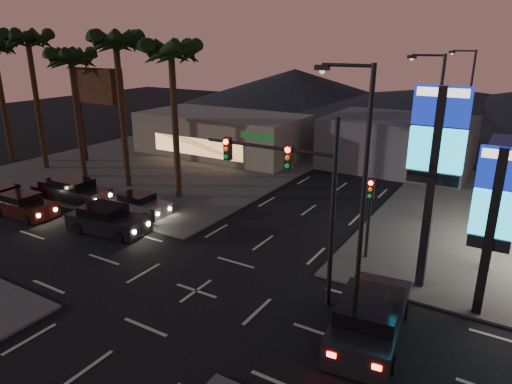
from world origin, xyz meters
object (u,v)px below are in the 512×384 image
Objects in this scene: pylon_sign_short at (494,208)px; car_lane_b_front at (140,205)px; car_lane_a_rear at (4,196)px; car_lane_b_rear at (60,190)px; car_lane_a_front at (107,220)px; car_lane_a_mid at (24,205)px; car_lane_b_mid at (77,191)px; suv_station at (370,319)px; pylon_sign_tall at (436,150)px; traffic_signal_mast at (294,181)px.

car_lane_b_front is (-20.12, 1.29, -4.04)m from pylon_sign_short.
car_lane_b_rear is (2.09, 2.81, -0.01)m from car_lane_a_rear.
car_lane_a_front is at bearing -174.58° from pylon_sign_short.
pylon_sign_short reaches higher than car_lane_a_mid.
suv_station is at bearing -11.74° from car_lane_b_mid.
pylon_sign_tall is 1.98× the size of car_lane_a_mid.
pylon_sign_short is at bearing -1.74° from car_lane_b_mid.
car_lane_a_front is at bearing 7.83° from car_lane_a_mid.
car_lane_b_mid is at bearing 178.26° from pylon_sign_short.
car_lane_a_front is 1.19× the size of car_lane_b_rear.
car_lane_b_mid is (-5.42, -0.51, 0.11)m from car_lane_b_front.
car_lane_a_front is 1.02× the size of car_lane_b_mid.
car_lane_b_front is 0.97× the size of car_lane_b_rear.
suv_station is (-0.80, -4.84, -5.55)m from pylon_sign_tall.
traffic_signal_mast reaches higher than car_lane_a_mid.
traffic_signal_mast is at bearing -160.87° from pylon_sign_short.
car_lane_b_mid is at bearing -174.60° from car_lane_b_front.
car_lane_b_front is 5.44m from car_lane_b_mid.
car_lane_a_rear is (-29.20, -2.29, -4.02)m from pylon_sign_short.
pylon_sign_tall is at bearing 158.20° from pylon_sign_short.
car_lane_b_front is 0.83× the size of car_lane_b_mid.
car_lane_a_rear reaches higher than car_lane_b_front.
traffic_signal_mast is at bearing 0.79° from car_lane_a_mid.
car_lane_a_mid reaches higher than car_lane_b_front.
pylon_sign_short is 0.88× the size of traffic_signal_mast.
car_lane_b_mid reaches higher than car_lane_b_rear.
traffic_signal_mast is 1.62× the size of car_lane_b_mid.
car_lane_a_mid is 1.07× the size of car_lane_a_rear.
car_lane_b_front is 0.73× the size of suv_station.
traffic_signal_mast reaches higher than car_lane_a_front.
pylon_sign_tall is 1.83× the size of car_lane_b_mid.
car_lane_b_mid is 22.70m from suv_station.
car_lane_b_rear is (-24.61, -0.48, -5.77)m from pylon_sign_tall.
car_lane_a_rear is 1.01× the size of car_lane_b_rear.
car_lane_b_mid is 0.87× the size of suv_station.
suv_station reaches higher than car_lane_a_front.
car_lane_b_mid is (-5.94, 2.63, -0.00)m from car_lane_a_front.
pylon_sign_tall is 1.59× the size of suv_station.
traffic_signal_mast is 20.62m from car_lane_b_rear.
car_lane_b_front is at bearing 99.50° from car_lane_a_front.
car_lane_a_mid is (-19.00, -0.26, -4.55)m from traffic_signal_mast.
suv_station is (23.80, -4.36, 0.22)m from car_lane_b_rear.
car_lane_a_rear is at bearing 170.64° from car_lane_a_mid.
car_lane_b_front is (-17.62, 0.29, -5.78)m from pylon_sign_tall.
car_lane_b_mid reaches higher than car_lane_b_front.
car_lane_b_front is at bearing 163.03° from suv_station.
pylon_sign_tall is 6.02m from traffic_signal_mast.
car_lane_a_front is at bearing -170.50° from pylon_sign_tall.
car_lane_a_rear is (-21.96, 0.23, -4.59)m from traffic_signal_mast.
suv_station is at bearing -3.44° from car_lane_a_rear.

